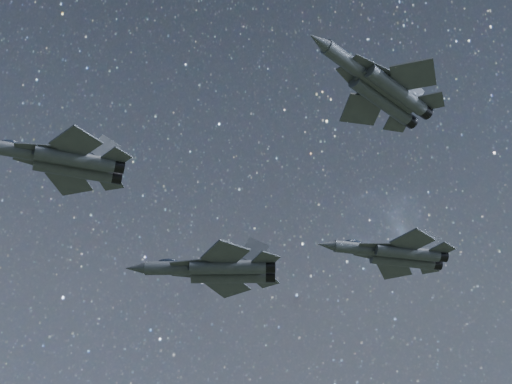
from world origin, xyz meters
name	(u,v)px	position (x,y,z in m)	size (l,w,h in m)	color
jet_lead	(61,160)	(-22.49, 0.59, 149.88)	(15.66, 11.15, 3.99)	#30343C
jet_left	(216,270)	(-2.81, 16.67, 150.50)	(18.67, 12.54, 4.72)	#30343C
jet_right	(379,87)	(3.58, -15.70, 152.12)	(15.15, 9.91, 3.91)	#30343C
jet_slot	(394,254)	(15.65, 6.85, 150.32)	(15.77, 11.02, 3.97)	#30343C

